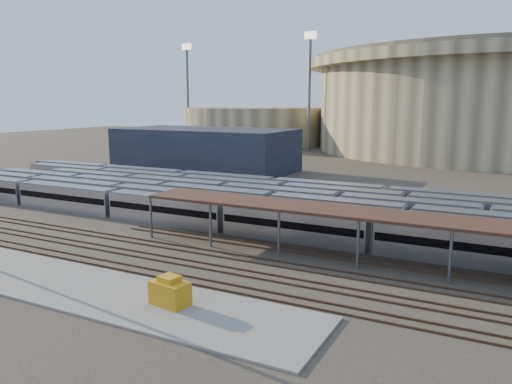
{
  "coord_description": "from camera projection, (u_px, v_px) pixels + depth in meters",
  "views": [
    {
      "loc": [
        30.48,
        -45.41,
        16.49
      ],
      "look_at": [
        0.9,
        12.0,
        4.67
      ],
      "focal_mm": 35.0,
      "sensor_mm": 36.0,
      "label": 1
    }
  ],
  "objects": [
    {
      "name": "apron",
      "position": [
        63.0,
        283.0,
        45.53
      ],
      "size": [
        50.0,
        9.0,
        0.2
      ],
      "primitive_type": "cube",
      "color": "gray",
      "rests_on": "ground"
    },
    {
      "name": "inspection_shed",
      "position": [
        409.0,
        220.0,
        49.09
      ],
      "size": [
        60.3,
        6.0,
        5.3
      ],
      "color": "#58585D",
      "rests_on": "ground"
    },
    {
      "name": "service_building",
      "position": [
        205.0,
        150.0,
        119.37
      ],
      "size": [
        42.0,
        20.0,
        10.0
      ],
      "primitive_type": "cube",
      "color": "#1E232D",
      "rests_on": "ground"
    },
    {
      "name": "subway_trains",
      "position": [
        270.0,
        204.0,
        72.33
      ],
      "size": [
        126.21,
        23.9,
        3.6
      ],
      "color": "#AFAFB4",
      "rests_on": "ground"
    },
    {
      "name": "stadium",
      "position": [
        498.0,
        101.0,
        164.59
      ],
      "size": [
        124.0,
        124.0,
        32.5
      ],
      "color": "tan",
      "rests_on": "ground"
    },
    {
      "name": "floodlight_3",
      "position": [
        403.0,
        90.0,
        197.1
      ],
      "size": [
        4.0,
        1.0,
        38.4
      ],
      "color": "#58585D",
      "rests_on": "ground"
    },
    {
      "name": "yellow_equipment",
      "position": [
        170.0,
        293.0,
        40.37
      ],
      "size": [
        3.34,
        2.36,
        1.93
      ],
      "primitive_type": "cube",
      "rotation": [
        0.0,
        0.0,
        -0.14
      ],
      "color": "#C58E12",
      "rests_on": "apron"
    },
    {
      "name": "floodlight_1",
      "position": [
        188.0,
        90.0,
        195.92
      ],
      "size": [
        4.0,
        1.0,
        38.4
      ],
      "color": "#58585D",
      "rests_on": "ground"
    },
    {
      "name": "floodlight_0",
      "position": [
        309.0,
        88.0,
        162.39
      ],
      "size": [
        4.0,
        1.0,
        38.4
      ],
      "color": "#58585D",
      "rests_on": "ground"
    },
    {
      "name": "empty_tracks",
      "position": [
        174.0,
        260.0,
        52.02
      ],
      "size": [
        170.0,
        9.62,
        0.18
      ],
      "color": "#4C3323",
      "rests_on": "ground"
    },
    {
      "name": "secondary_arena",
      "position": [
        256.0,
        125.0,
        195.86
      ],
      "size": [
        56.0,
        56.0,
        14.0
      ],
      "primitive_type": "cylinder",
      "color": "tan",
      "rests_on": "ground"
    },
    {
      "name": "ground",
      "position": [
        200.0,
        249.0,
        56.41
      ],
      "size": [
        420.0,
        420.0,
        0.0
      ],
      "primitive_type": "plane",
      "color": "#383026",
      "rests_on": "ground"
    }
  ]
}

